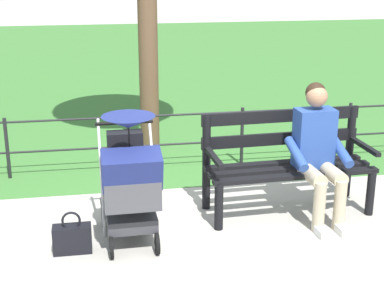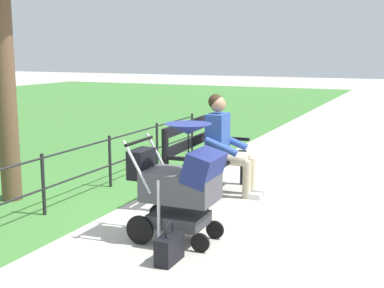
{
  "view_description": "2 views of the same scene",
  "coord_description": "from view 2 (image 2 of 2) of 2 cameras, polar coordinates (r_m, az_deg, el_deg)",
  "views": [
    {
      "loc": [
        1.03,
        4.96,
        2.38
      ],
      "look_at": [
        0.17,
        -0.03,
        0.75
      ],
      "focal_mm": 54.63,
      "sensor_mm": 36.0,
      "label": 1
    },
    {
      "loc": [
        5.09,
        2.39,
        1.82
      ],
      "look_at": [
        -0.18,
        0.01,
        0.77
      ],
      "focal_mm": 48.81,
      "sensor_mm": 36.0,
      "label": 2
    }
  ],
  "objects": [
    {
      "name": "park_bench",
      "position": [
        6.5,
        1.14,
        -1.24
      ],
      "size": [
        1.62,
        0.67,
        0.96
      ],
      "color": "black",
      "rests_on": "ground"
    },
    {
      "name": "park_fence",
      "position": [
        6.51,
        -12.19,
        -2.43
      ],
      "size": [
        6.72,
        0.04,
        0.7
      ],
      "color": "black",
      "rests_on": "ground"
    },
    {
      "name": "ground_plane",
      "position": [
        5.91,
        -0.8,
        -7.68
      ],
      "size": [
        60.0,
        60.0,
        0.0
      ],
      "primitive_type": "plane",
      "color": "#ADA89E"
    },
    {
      "name": "handbag",
      "position": [
        4.61,
        -2.49,
        -11.3
      ],
      "size": [
        0.32,
        0.14,
        0.37
      ],
      "color": "black",
      "rests_on": "ground"
    },
    {
      "name": "stroller",
      "position": [
        4.95,
        -1.19,
        -4.1
      ],
      "size": [
        0.52,
        0.9,
        1.15
      ],
      "color": "black",
      "rests_on": "ground"
    },
    {
      "name": "person_on_bench",
      "position": [
        6.6,
        3.7,
        0.26
      ],
      "size": [
        0.55,
        0.74,
        1.28
      ],
      "color": "tan",
      "rests_on": "ground"
    }
  ]
}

